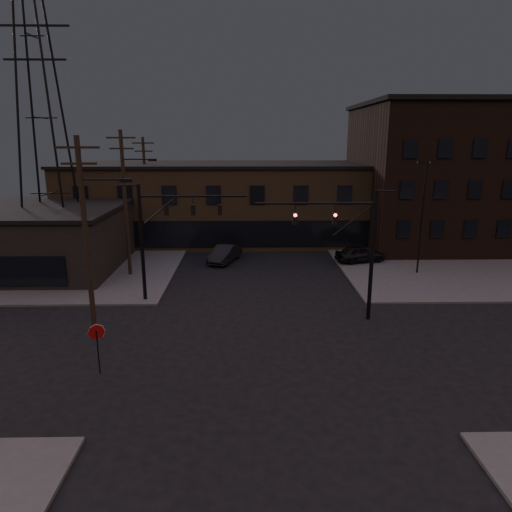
% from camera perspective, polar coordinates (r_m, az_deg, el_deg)
% --- Properties ---
extents(ground, '(140.00, 140.00, 0.00)m').
position_cam_1_polar(ground, '(24.31, 1.28, -11.99)').
color(ground, black).
rests_on(ground, ground).
extents(sidewalk_ne, '(30.00, 30.00, 0.15)m').
position_cam_1_polar(sidewalk_ne, '(50.56, 25.94, 0.70)').
color(sidewalk_ne, '#474744').
rests_on(sidewalk_ne, ground).
extents(sidewalk_nw, '(30.00, 30.00, 0.15)m').
position_cam_1_polar(sidewalk_nw, '(49.73, -26.10, 0.47)').
color(sidewalk_nw, '#474744').
rests_on(sidewalk_nw, ground).
extents(building_row, '(40.00, 12.00, 8.00)m').
position_cam_1_polar(building_row, '(50.22, 0.01, 6.64)').
color(building_row, brown).
rests_on(building_row, ground).
extents(building_right, '(22.00, 16.00, 14.00)m').
position_cam_1_polar(building_right, '(53.11, 24.84, 9.01)').
color(building_right, black).
rests_on(building_right, ground).
extents(building_left, '(16.00, 12.00, 5.00)m').
position_cam_1_polar(building_left, '(43.10, -27.31, 1.69)').
color(building_left, black).
rests_on(building_left, ground).
extents(traffic_signal_near, '(7.12, 0.24, 8.00)m').
position_cam_1_polar(traffic_signal_near, '(27.63, 12.13, 1.81)').
color(traffic_signal_near, black).
rests_on(traffic_signal_near, ground).
extents(traffic_signal_far, '(7.12, 0.24, 8.00)m').
position_cam_1_polar(traffic_signal_far, '(30.86, -11.87, 3.28)').
color(traffic_signal_far, black).
rests_on(traffic_signal_far, ground).
extents(stop_sign, '(0.72, 0.33, 2.48)m').
position_cam_1_polar(stop_sign, '(22.83, -19.27, -9.58)').
color(stop_sign, black).
rests_on(stop_sign, ground).
extents(utility_pole_near, '(3.70, 0.28, 11.00)m').
position_cam_1_polar(utility_pole_near, '(25.70, -20.37, 2.42)').
color(utility_pole_near, black).
rests_on(utility_pole_near, ground).
extents(utility_pole_mid, '(3.70, 0.28, 11.50)m').
position_cam_1_polar(utility_pole_mid, '(37.29, -15.93, 6.66)').
color(utility_pole_mid, black).
rests_on(utility_pole_mid, ground).
extents(utility_pole_far, '(2.20, 0.28, 11.00)m').
position_cam_1_polar(utility_pole_far, '(49.16, -13.62, 8.17)').
color(utility_pole_far, black).
rests_on(utility_pole_far, ground).
extents(transmission_tower, '(7.00, 7.00, 25.00)m').
position_cam_1_polar(transmission_tower, '(43.29, -25.25, 15.35)').
color(transmission_tower, black).
rests_on(transmission_tower, ground).
extents(lot_light_a, '(1.50, 0.28, 9.14)m').
position_cam_1_polar(lot_light_a, '(38.74, 20.13, 5.69)').
color(lot_light_a, black).
rests_on(lot_light_a, ground).
extents(lot_light_b, '(1.50, 0.28, 9.14)m').
position_cam_1_polar(lot_light_b, '(45.68, 24.98, 6.43)').
color(lot_light_b, black).
rests_on(lot_light_b, ground).
extents(parked_car_lot_a, '(4.70, 2.79, 1.50)m').
position_cam_1_polar(parked_car_lot_a, '(41.63, 12.88, 0.29)').
color(parked_car_lot_a, black).
rests_on(parked_car_lot_a, sidewalk_ne).
extents(parked_car_lot_b, '(5.21, 2.68, 1.44)m').
position_cam_1_polar(parked_car_lot_b, '(46.39, 20.44, 1.14)').
color(parked_car_lot_b, silver).
rests_on(parked_car_lot_b, sidewalk_ne).
extents(car_crossing, '(3.12, 4.97, 1.55)m').
position_cam_1_polar(car_crossing, '(41.28, -3.90, 0.32)').
color(car_crossing, black).
rests_on(car_crossing, ground).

